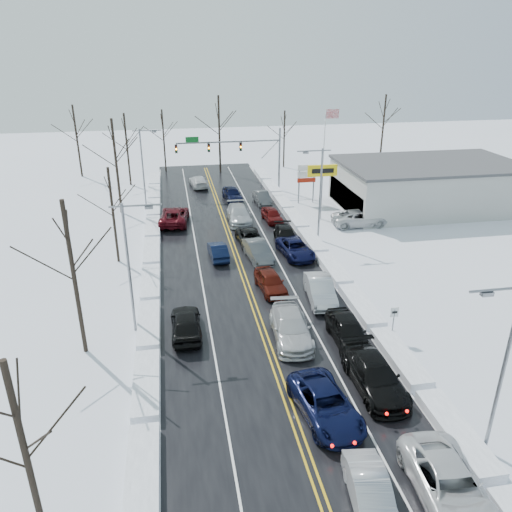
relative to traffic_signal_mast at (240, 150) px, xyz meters
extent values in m
plane|color=silver|center=(-3.45, -27.99, -5.48)|extent=(160.00, 160.00, 0.00)
cube|color=black|center=(-3.45, -25.99, -5.47)|extent=(14.00, 84.00, 0.01)
cube|color=white|center=(-11.05, -25.99, -5.48)|extent=(1.46, 72.00, 0.62)
cube|color=white|center=(4.15, -25.99, -5.48)|extent=(1.46, 72.00, 0.62)
cylinder|color=slate|center=(5.05, 0.01, -1.48)|extent=(0.24, 0.24, 8.00)
cylinder|color=slate|center=(-1.45, 0.01, 1.02)|extent=(13.00, 0.18, 0.18)
cylinder|color=slate|center=(3.85, 0.01, -0.08)|extent=(2.33, 0.10, 2.33)
cube|color=#0C591E|center=(-5.95, 0.01, 1.42)|extent=(1.60, 0.08, 0.70)
cube|color=black|center=(0.05, 0.01, 0.37)|extent=(0.32, 0.25, 1.05)
sphere|color=#3F0705|center=(0.05, -0.15, 0.67)|extent=(0.20, 0.20, 0.20)
sphere|color=orange|center=(0.05, -0.15, 0.37)|extent=(0.22, 0.22, 0.22)
sphere|color=black|center=(0.05, -0.15, 0.07)|extent=(0.20, 0.20, 0.20)
cube|color=black|center=(-3.95, 0.01, 0.37)|extent=(0.32, 0.25, 1.05)
sphere|color=#3F0705|center=(-3.95, -0.15, 0.67)|extent=(0.20, 0.20, 0.20)
sphere|color=orange|center=(-3.95, -0.15, 0.37)|extent=(0.22, 0.22, 0.22)
sphere|color=black|center=(-3.95, -0.15, 0.07)|extent=(0.20, 0.20, 0.20)
cube|color=black|center=(-7.95, 0.01, 0.37)|extent=(0.32, 0.25, 1.05)
sphere|color=#3F0705|center=(-7.95, -0.15, 0.67)|extent=(0.20, 0.20, 0.20)
sphere|color=orange|center=(-7.95, -0.15, 0.37)|extent=(0.22, 0.22, 0.22)
sphere|color=black|center=(-7.95, -0.15, 0.07)|extent=(0.20, 0.20, 0.20)
cylinder|color=slate|center=(7.05, -11.99, -2.68)|extent=(0.20, 0.20, 5.60)
cube|color=yellow|center=(7.05, -11.99, -0.08)|extent=(3.20, 0.30, 1.20)
cube|color=black|center=(7.05, -12.16, -0.08)|extent=(2.40, 0.04, 0.50)
cylinder|color=slate|center=(6.15, -5.99, -3.48)|extent=(0.16, 0.16, 4.00)
cylinder|color=slate|center=(7.95, -5.99, -3.48)|extent=(0.16, 0.16, 4.00)
cube|color=white|center=(7.05, -5.99, -1.18)|extent=(2.20, 0.22, 0.70)
cube|color=white|center=(7.05, -5.99, -1.98)|extent=(2.20, 0.22, 0.70)
cube|color=#9A1C0B|center=(7.05, -5.99, -2.68)|extent=(2.20, 0.22, 0.50)
cylinder|color=slate|center=(4.75, -35.99, -4.38)|extent=(0.08, 0.08, 2.20)
cube|color=white|center=(4.75, -35.99, -3.48)|extent=(0.55, 0.05, 0.70)
cube|color=black|center=(4.75, -36.03, -3.48)|extent=(0.35, 0.02, 0.15)
cylinder|color=silver|center=(11.55, 2.01, -0.48)|extent=(0.14, 0.14, 10.00)
cube|color=#ACACA7|center=(20.55, -9.99, -2.98)|extent=(20.00, 12.00, 5.00)
cube|color=#262628|center=(10.60, -9.99, -3.88)|extent=(0.10, 11.00, 2.80)
cube|color=#3F3F42|center=(20.55, -9.99, -0.33)|extent=(20.40, 12.40, 0.30)
cylinder|color=slate|center=(5.05, -45.99, -0.98)|extent=(0.18, 0.18, 9.00)
cylinder|color=slate|center=(4.25, -45.99, 3.32)|extent=(3.20, 0.12, 0.12)
cube|color=slate|center=(3.45, -45.99, 3.17)|extent=(0.50, 0.25, 0.18)
cylinder|color=slate|center=(5.05, -17.99, -0.98)|extent=(0.18, 0.18, 9.00)
cylinder|color=slate|center=(4.25, -17.99, 3.32)|extent=(3.20, 0.12, 0.12)
cube|color=slate|center=(3.45, -17.99, 3.17)|extent=(0.50, 0.25, 0.18)
cylinder|color=slate|center=(-11.95, -31.99, -0.98)|extent=(0.18, 0.18, 9.00)
cylinder|color=slate|center=(-11.15, -31.99, 3.32)|extent=(3.20, 0.12, 0.12)
cube|color=slate|center=(-10.35, -31.99, 3.17)|extent=(0.50, 0.25, 0.18)
cylinder|color=slate|center=(-11.95, -3.99, -0.98)|extent=(0.18, 0.18, 9.00)
cylinder|color=slate|center=(-11.15, -3.99, 3.32)|extent=(3.20, 0.12, 0.12)
cube|color=slate|center=(-10.35, -3.99, 3.17)|extent=(0.50, 0.25, 0.18)
cylinder|color=#2D231C|center=(-14.45, -47.99, -0.98)|extent=(0.24, 0.24, 9.00)
cylinder|color=#2D231C|center=(-14.95, -33.99, -0.48)|extent=(0.27, 0.27, 10.00)
cylinder|color=#2D231C|center=(-13.95, -19.99, -1.23)|extent=(0.23, 0.23, 8.50)
cylinder|color=#2D231C|center=(-14.65, -5.99, -0.23)|extent=(0.28, 0.28, 10.50)
cylinder|color=#2D231C|center=(-14.25, 6.01, -0.73)|extent=(0.25, 0.25, 9.50)
cylinder|color=#2D231C|center=(-21.45, 12.01, -0.48)|extent=(0.27, 0.27, 10.00)
cylinder|color=#2D231C|center=(-9.45, 13.01, -0.98)|extent=(0.24, 0.24, 9.00)
cylinder|color=#2D231C|center=(-1.45, 11.01, 0.02)|extent=(0.29, 0.29, 11.00)
cylinder|color=#2D231C|center=(8.55, 12.51, -1.23)|extent=(0.23, 0.23, 8.50)
cylinder|color=#2D231C|center=(24.55, 13.01, -0.23)|extent=(0.28, 0.28, 10.50)
imported|color=#A4A6AC|center=(-1.58, -47.99, -5.48)|extent=(2.04, 4.60, 1.47)
imported|color=black|center=(-1.79, -42.37, -5.48)|extent=(3.29, 5.90, 1.56)
imported|color=#BEBDC0|center=(-1.80, -34.82, -5.48)|extent=(2.77, 5.97, 1.69)
imported|color=#461009|center=(-1.74, -27.85, -5.48)|extent=(2.27, 4.69, 1.55)
imported|color=#424547|center=(-1.66, -21.77, -5.48)|extent=(2.28, 5.15, 1.64)
imported|color=black|center=(-1.74, -18.12, -5.48)|extent=(2.55, 5.00, 1.35)
imported|color=#AEB2B7|center=(-1.88, -11.44, -5.48)|extent=(2.56, 5.94, 1.70)
imported|color=black|center=(-1.55, -3.43, -5.48)|extent=(2.37, 4.91, 1.62)
imported|color=silver|center=(1.82, -48.33, -5.48)|extent=(3.14, 6.13, 1.66)
imported|color=black|center=(1.61, -40.63, -5.48)|extent=(2.48, 5.92, 1.71)
imported|color=black|center=(1.73, -35.88, -5.48)|extent=(2.14, 5.08, 1.71)
imported|color=#ACB0B4|center=(1.62, -30.06, -5.48)|extent=(2.30, 5.31, 1.70)
imported|color=black|center=(1.85, -21.51, -5.48)|extent=(2.98, 5.49, 1.46)
imported|color=black|center=(1.74, -18.12, -5.48)|extent=(2.42, 5.10, 1.44)
imported|color=#490A09|center=(1.68, -11.89, -5.48)|extent=(2.04, 4.30, 1.42)
imported|color=#3F4244|center=(1.80, -5.44, -5.48)|extent=(1.77, 4.46, 1.44)
imported|color=black|center=(-5.14, -20.80, -5.48)|extent=(1.70, 4.30, 1.39)
imported|color=#4C0A11|center=(-8.77, -10.70, -5.48)|extent=(3.56, 6.48, 1.72)
imported|color=silver|center=(-5.23, 3.46, -5.48)|extent=(2.63, 5.25, 1.46)
imported|color=black|center=(-8.55, -33.11, -5.48)|extent=(2.02, 4.94, 1.68)
imported|color=silver|center=(10.56, -14.81, -5.48)|extent=(6.00, 2.85, 1.65)
imported|color=#434649|center=(13.49, -11.87, -5.48)|extent=(3.01, 6.09, 1.70)
imported|color=black|center=(11.68, -6.52, -5.48)|extent=(1.86, 4.46, 1.51)
camera|label=1|loc=(-8.93, -62.07, 12.66)|focal=35.00mm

